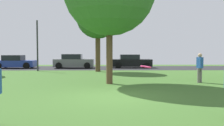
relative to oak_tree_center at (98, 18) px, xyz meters
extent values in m
plane|color=#3D6628|center=(1.10, -11.58, -4.67)|extent=(44.00, 44.00, 0.00)
cube|color=#28282B|center=(1.10, 4.42, -4.67)|extent=(44.00, 6.40, 0.01)
cylinder|color=brown|center=(0.96, -7.83, -2.98)|extent=(0.34, 0.34, 3.38)
cylinder|color=brown|center=(0.00, 0.00, -2.97)|extent=(0.42, 0.42, 3.39)
sphere|color=#2D6023|center=(0.00, 0.00, 0.04)|extent=(3.71, 3.71, 3.71)
cylinder|color=slate|center=(5.99, -7.49, -4.26)|extent=(0.14, 0.14, 0.82)
cylinder|color=slate|center=(6.14, -7.42, -4.26)|extent=(0.14, 0.14, 0.82)
cube|color=#23519E|center=(6.07, -7.46, -3.54)|extent=(0.33, 0.38, 0.62)
sphere|color=tan|center=(6.07, -7.46, -3.12)|extent=(0.22, 0.22, 0.22)
cylinder|color=#EA2D6B|center=(1.82, -14.98, -3.28)|extent=(0.33, 0.33, 0.06)
cube|color=#233893|center=(-8.73, 4.20, -4.19)|extent=(4.01, 1.74, 0.66)
cube|color=black|center=(-8.93, 4.20, -3.58)|extent=(1.93, 1.53, 0.55)
cylinder|color=black|center=(-7.32, 5.07, -4.35)|extent=(0.64, 0.22, 0.64)
cylinder|color=black|center=(-7.32, 3.33, -4.35)|extent=(0.64, 0.22, 0.64)
cylinder|color=black|center=(-10.13, 5.07, -4.35)|extent=(0.64, 0.22, 0.64)
cube|color=slate|center=(-2.67, 4.36, -4.12)|extent=(4.09, 1.89, 0.80)
cube|color=black|center=(-2.87, 4.36, -3.46)|extent=(1.96, 1.66, 0.52)
cylinder|color=black|center=(-1.24, 5.30, -4.35)|extent=(0.64, 0.22, 0.64)
cylinder|color=black|center=(-1.24, 3.41, -4.35)|extent=(0.64, 0.22, 0.64)
cylinder|color=black|center=(-4.10, 5.30, -4.35)|extent=(0.64, 0.22, 0.64)
cylinder|color=black|center=(-4.10, 3.41, -4.35)|extent=(0.64, 0.22, 0.64)
cube|color=black|center=(3.39, 4.72, -4.14)|extent=(4.22, 1.76, 0.76)
cube|color=black|center=(3.18, 4.72, -3.51)|extent=(2.02, 1.55, 0.51)
cylinder|color=black|center=(4.87, 5.60, -4.35)|extent=(0.64, 0.22, 0.64)
cylinder|color=black|center=(4.87, 3.84, -4.35)|extent=(0.64, 0.22, 0.64)
cylinder|color=black|center=(1.92, 5.60, -4.35)|extent=(0.64, 0.22, 0.64)
cylinder|color=black|center=(1.92, 3.84, -4.35)|extent=(0.64, 0.22, 0.64)
cylinder|color=#2D2D33|center=(-5.40, 0.62, -2.42)|extent=(0.14, 0.14, 4.50)
camera|label=1|loc=(0.88, -20.92, -2.89)|focal=38.60mm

